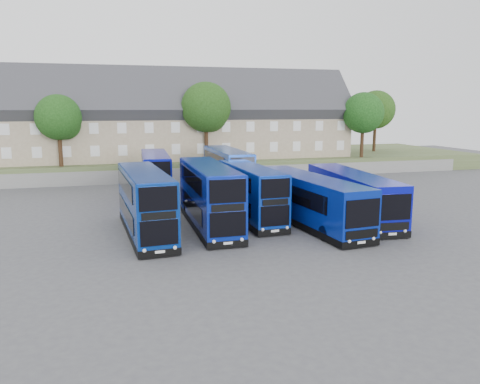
{
  "coord_description": "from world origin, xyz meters",
  "views": [
    {
      "loc": [
        -8.61,
        -28.3,
        8.29
      ],
      "look_at": [
        0.22,
        4.05,
        2.2
      ],
      "focal_mm": 35.0,
      "sensor_mm": 36.0,
      "label": 1
    }
  ],
  "objects_px": {
    "dd_front_left": "(145,204)",
    "tree_far": "(376,111)",
    "tree_west": "(60,119)",
    "tree_mid": "(207,109)",
    "dd_front_mid": "(209,197)",
    "coach_east_a": "(309,201)",
    "tree_east": "(364,114)"
  },
  "relations": [
    {
      "from": "tree_mid",
      "to": "dd_front_mid",
      "type": "bearing_deg",
      "value": -101.1
    },
    {
      "from": "dd_front_left",
      "to": "tree_far",
      "type": "distance_m",
      "value": 46.33
    },
    {
      "from": "tree_mid",
      "to": "coach_east_a",
      "type": "bearing_deg",
      "value": -83.76
    },
    {
      "from": "dd_front_mid",
      "to": "tree_east",
      "type": "bearing_deg",
      "value": 42.19
    },
    {
      "from": "dd_front_left",
      "to": "dd_front_mid",
      "type": "relative_size",
      "value": 0.98
    },
    {
      "from": "tree_west",
      "to": "tree_mid",
      "type": "relative_size",
      "value": 0.83
    },
    {
      "from": "tree_east",
      "to": "tree_mid",
      "type": "bearing_deg",
      "value": 178.57
    },
    {
      "from": "tree_mid",
      "to": "tree_east",
      "type": "xyz_separation_m",
      "value": [
        20.0,
        -0.5,
        -0.68
      ]
    },
    {
      "from": "dd_front_left",
      "to": "tree_mid",
      "type": "bearing_deg",
      "value": 65.18
    },
    {
      "from": "tree_far",
      "to": "tree_west",
      "type": "bearing_deg",
      "value": -170.54
    },
    {
      "from": "tree_west",
      "to": "tree_east",
      "type": "height_order",
      "value": "tree_east"
    },
    {
      "from": "dd_front_mid",
      "to": "tree_mid",
      "type": "bearing_deg",
      "value": 78.93
    },
    {
      "from": "dd_front_left",
      "to": "coach_east_a",
      "type": "distance_m",
      "value": 11.47
    },
    {
      "from": "tree_east",
      "to": "tree_far",
      "type": "xyz_separation_m",
      "value": [
        6.0,
        7.0,
        0.34
      ]
    },
    {
      "from": "dd_front_mid",
      "to": "tree_far",
      "type": "height_order",
      "value": "tree_far"
    },
    {
      "from": "tree_west",
      "to": "tree_far",
      "type": "distance_m",
      "value": 42.58
    },
    {
      "from": "dd_front_mid",
      "to": "coach_east_a",
      "type": "distance_m",
      "value": 7.13
    },
    {
      "from": "dd_front_mid",
      "to": "tree_mid",
      "type": "relative_size",
      "value": 1.2
    },
    {
      "from": "dd_front_mid",
      "to": "tree_west",
      "type": "height_order",
      "value": "tree_west"
    },
    {
      "from": "coach_east_a",
      "to": "tree_west",
      "type": "distance_m",
      "value": 30.23
    },
    {
      "from": "tree_far",
      "to": "tree_mid",
      "type": "bearing_deg",
      "value": -165.96
    },
    {
      "from": "dd_front_left",
      "to": "tree_far",
      "type": "relative_size",
      "value": 1.24
    },
    {
      "from": "coach_east_a",
      "to": "tree_east",
      "type": "relative_size",
      "value": 1.58
    },
    {
      "from": "tree_mid",
      "to": "tree_east",
      "type": "height_order",
      "value": "tree_mid"
    },
    {
      "from": "coach_east_a",
      "to": "tree_mid",
      "type": "distance_m",
      "value": 24.7
    },
    {
      "from": "dd_front_mid",
      "to": "tree_far",
      "type": "relative_size",
      "value": 1.27
    },
    {
      "from": "tree_west",
      "to": "coach_east_a",
      "type": "bearing_deg",
      "value": -51.32
    },
    {
      "from": "tree_west",
      "to": "dd_front_mid",
      "type": "bearing_deg",
      "value": -62.42
    },
    {
      "from": "tree_east",
      "to": "dd_front_left",
      "type": "bearing_deg",
      "value": -141.49
    },
    {
      "from": "dd_front_mid",
      "to": "tree_far",
      "type": "bearing_deg",
      "value": 43.77
    },
    {
      "from": "coach_east_a",
      "to": "tree_mid",
      "type": "bearing_deg",
      "value": 90.44
    },
    {
      "from": "dd_front_left",
      "to": "coach_east_a",
      "type": "xyz_separation_m",
      "value": [
        11.46,
        -0.26,
        -0.37
      ]
    }
  ]
}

